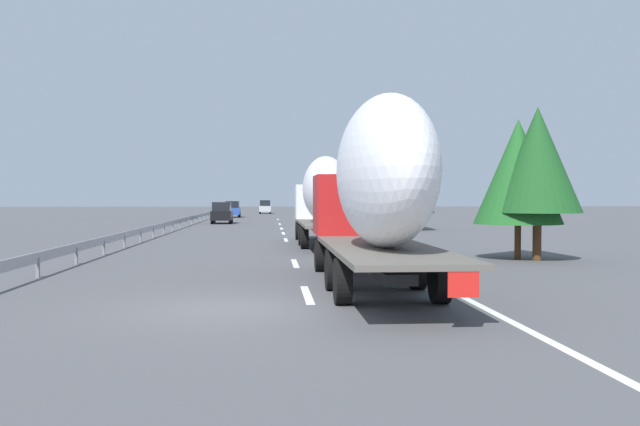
{
  "coord_description": "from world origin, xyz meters",
  "views": [
    {
      "loc": [
        -14.83,
        -0.88,
        2.38
      ],
      "look_at": [
        15.17,
        -3.08,
        1.71
      ],
      "focal_mm": 38.8,
      "sensor_mm": 36.0,
      "label": 1
    }
  ],
  "objects": [
    {
      "name": "tree_3",
      "position": [
        78.28,
        -12.37,
        3.96
      ],
      "size": [
        3.56,
        3.56,
        6.25
      ],
      "color": "#472D19",
      "rests_on": "ground_plane"
    },
    {
      "name": "tree_2",
      "position": [
        34.98,
        -11.29,
        3.88
      ],
      "size": [
        3.22,
        3.22,
        6.52
      ],
      "color": "#472D19",
      "rests_on": "ground_plane"
    },
    {
      "name": "lane_stripe_1",
      "position": [
        10.07,
        -1.8,
        0.0
      ],
      "size": [
        3.2,
        0.2,
        0.01
      ],
      "primitive_type": "cube",
      "color": "white",
      "rests_on": "ground_plane"
    },
    {
      "name": "truck_trailing",
      "position": [
        2.46,
        -3.6,
        2.65
      ],
      "size": [
        12.71,
        2.55,
        4.79
      ],
      "color": "#B21919",
      "rests_on": "ground_plane"
    },
    {
      "name": "lane_stripe_6",
      "position": [
        60.86,
        -1.8,
        0.0
      ],
      "size": [
        3.2,
        0.2,
        0.01
      ],
      "primitive_type": "cube",
      "color": "white",
      "rests_on": "ground_plane"
    },
    {
      "name": "lane_stripe_4",
      "position": [
        38.26,
        -1.8,
        0.0
      ],
      "size": [
        3.2,
        0.2,
        0.01
      ],
      "primitive_type": "cube",
      "color": "white",
      "rests_on": "ground_plane"
    },
    {
      "name": "edge_line_right",
      "position": [
        45.0,
        -5.5,
        0.0
      ],
      "size": [
        110.0,
        0.2,
        0.01
      ],
      "primitive_type": "cube",
      "color": "white",
      "rests_on": "ground_plane"
    },
    {
      "name": "lane_stripe_3",
      "position": [
        31.19,
        -1.8,
        0.0
      ],
      "size": [
        3.2,
        0.2,
        0.01
      ],
      "primitive_type": "cube",
      "color": "white",
      "rests_on": "ground_plane"
    },
    {
      "name": "tree_0",
      "position": [
        11.1,
        -10.43,
        3.38
      ],
      "size": [
        3.4,
        3.4,
        5.4
      ],
      "color": "#472D19",
      "rests_on": "ground_plane"
    },
    {
      "name": "tree_4",
      "position": [
        77.27,
        -11.94,
        3.79
      ],
      "size": [
        3.54,
        3.54,
        5.88
      ],
      "color": "#472D19",
      "rests_on": "ground_plane"
    },
    {
      "name": "truck_lead",
      "position": [
        19.84,
        -3.6,
        2.46
      ],
      "size": [
        13.13,
        2.55,
        4.39
      ],
      "color": "silver",
      "rests_on": "ground_plane"
    },
    {
      "name": "car_black_suv",
      "position": [
        49.03,
        3.48,
        0.98
      ],
      "size": [
        4.18,
        1.84,
        1.97
      ],
      "color": "black",
      "rests_on": "ground_plane"
    },
    {
      "name": "lane_stripe_2",
      "position": [
        23.94,
        -1.8,
        0.0
      ],
      "size": [
        3.2,
        0.2,
        0.01
      ],
      "primitive_type": "cube",
      "color": "white",
      "rests_on": "ground_plane"
    },
    {
      "name": "lane_stripe_5",
      "position": [
        47.35,
        -1.8,
        0.0
      ],
      "size": [
        3.2,
        0.2,
        0.01
      ],
      "primitive_type": "cube",
      "color": "white",
      "rests_on": "ground_plane"
    },
    {
      "name": "lane_stripe_0",
      "position": [
        2.0,
        -1.8,
        0.0
      ],
      "size": [
        3.2,
        0.2,
        0.01
      ],
      "primitive_type": "cube",
      "color": "white",
      "rests_on": "ground_plane"
    },
    {
      "name": "car_blue_sedan",
      "position": [
        69.08,
        3.56,
        0.98
      ],
      "size": [
        4.38,
        1.79,
        1.96
      ],
      "color": "#28479E",
      "rests_on": "ground_plane"
    },
    {
      "name": "guardrail_median",
      "position": [
        43.0,
        6.0,
        0.58
      ],
      "size": [
        94.0,
        0.1,
        0.76
      ],
      "color": "#9EA0A5",
      "rests_on": "ground_plane"
    },
    {
      "name": "ground_plane",
      "position": [
        40.0,
        0.0,
        0.0
      ],
      "size": [
        260.0,
        260.0,
        0.0
      ],
      "primitive_type": "plane",
      "color": "#4C4C4F"
    },
    {
      "name": "road_sign",
      "position": [
        42.51,
        -6.7,
        2.08
      ],
      "size": [
        0.1,
        0.9,
        3.0
      ],
      "color": "gray",
      "rests_on": "ground_plane"
    },
    {
      "name": "car_silver_hatch",
      "position": [
        87.52,
        -0.24,
        0.99
      ],
      "size": [
        4.19,
        1.72,
        2.0
      ],
      "color": "#ADB2B7",
      "rests_on": "ground_plane"
    },
    {
      "name": "tree_1",
      "position": [
        10.52,
        -10.95,
        3.79
      ],
      "size": [
        3.29,
        3.29,
        5.8
      ],
      "color": "#472D19",
      "rests_on": "ground_plane"
    }
  ]
}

